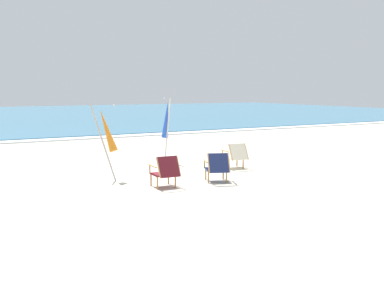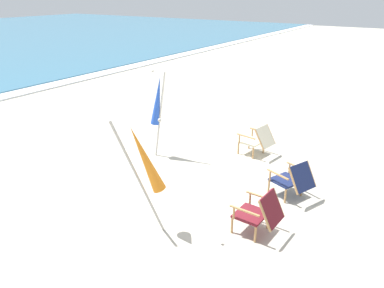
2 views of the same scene
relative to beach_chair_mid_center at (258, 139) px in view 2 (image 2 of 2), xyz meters
name	(u,v)px [view 2 (image 2 of 2)]	position (x,y,z in m)	size (l,w,h in m)	color
ground_plane	(215,191)	(-2.10, -0.03, -0.42)	(80.00, 80.00, 0.00)	#B7AF9E
beach_chair_mid_center	(258,139)	(0.00, 0.00, 0.00)	(0.69, 0.85, 0.77)	beige
beach_chair_front_left	(260,212)	(-2.96, -1.37, 0.00)	(0.62, 0.76, 0.79)	maroon
beach_chair_back_left	(293,179)	(-1.53, -1.42, 0.00)	(0.81, 0.92, 0.78)	#19234C
umbrella_furled_orange	(145,160)	(-3.88, 0.23, 0.88)	(0.60, 0.75, 2.00)	#B7B2A8
umbrella_furled_blue	(158,101)	(-1.34, 1.98, 0.96)	(0.30, 0.43, 2.11)	#B7B2A8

